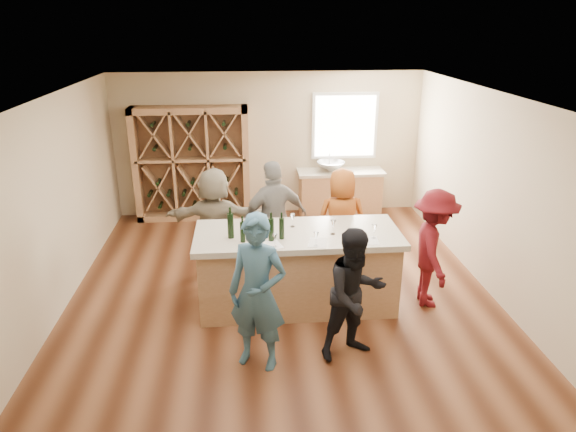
{
  "coord_description": "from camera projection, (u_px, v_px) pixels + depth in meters",
  "views": [
    {
      "loc": [
        -0.47,
        -6.44,
        3.71
      ],
      "look_at": [
        0.1,
        0.2,
        1.15
      ],
      "focal_mm": 32.0,
      "sensor_mm": 36.0,
      "label": 1
    }
  ],
  "objects": [
    {
      "name": "floor",
      "position": [
        282.0,
        299.0,
        7.38
      ],
      "size": [
        6.0,
        7.0,
        0.1
      ],
      "primitive_type": "cube",
      "color": "brown",
      "rests_on": "ground"
    },
    {
      "name": "ceiling",
      "position": [
        281.0,
        94.0,
        6.34
      ],
      "size": [
        6.0,
        7.0,
        0.1
      ],
      "primitive_type": "cube",
      "color": "white",
      "rests_on": "ground"
    },
    {
      "name": "wall_back",
      "position": [
        269.0,
        144.0,
        10.16
      ],
      "size": [
        6.0,
        0.1,
        2.8
      ],
      "primitive_type": "cube",
      "color": "#C0AE8B",
      "rests_on": "ground"
    },
    {
      "name": "wall_front",
      "position": [
        320.0,
        376.0,
        3.56
      ],
      "size": [
        6.0,
        0.1,
        2.8
      ],
      "primitive_type": "cube",
      "color": "#C0AE8B",
      "rests_on": "ground"
    },
    {
      "name": "wall_left",
      "position": [
        46.0,
        211.0,
        6.62
      ],
      "size": [
        0.1,
        7.0,
        2.8
      ],
      "primitive_type": "cube",
      "color": "#C0AE8B",
      "rests_on": "ground"
    },
    {
      "name": "wall_right",
      "position": [
        501.0,
        198.0,
        7.1
      ],
      "size": [
        0.1,
        7.0,
        2.8
      ],
      "primitive_type": "cube",
      "color": "#C0AE8B",
      "rests_on": "ground"
    },
    {
      "name": "window_frame",
      "position": [
        345.0,
        126.0,
        10.08
      ],
      "size": [
        1.3,
        0.06,
        1.3
      ],
      "primitive_type": "cube",
      "color": "white",
      "rests_on": "wall_back"
    },
    {
      "name": "window_pane",
      "position": [
        345.0,
        126.0,
        10.04
      ],
      "size": [
        1.18,
        0.01,
        1.18
      ],
      "primitive_type": "cube",
      "color": "white",
      "rests_on": "wall_back"
    },
    {
      "name": "wine_rack",
      "position": [
        192.0,
        164.0,
        9.89
      ],
      "size": [
        2.2,
        0.45,
        2.2
      ],
      "primitive_type": "cube",
      "color": "#A1754D",
      "rests_on": "floor"
    },
    {
      "name": "back_counter_base",
      "position": [
        340.0,
        194.0,
        10.29
      ],
      "size": [
        1.6,
        0.58,
        0.86
      ],
      "primitive_type": "cube",
      "color": "#A1754D",
      "rests_on": "floor"
    },
    {
      "name": "back_counter_top",
      "position": [
        341.0,
        172.0,
        10.13
      ],
      "size": [
        1.7,
        0.62,
        0.06
      ],
      "primitive_type": "cube",
      "color": "#B8AE98",
      "rests_on": "back_counter_base"
    },
    {
      "name": "sink",
      "position": [
        331.0,
        166.0,
        10.07
      ],
      "size": [
        0.54,
        0.54,
        0.19
      ],
      "primitive_type": "imported",
      "color": "silver",
      "rests_on": "back_counter_top"
    },
    {
      "name": "faucet",
      "position": [
        329.0,
        161.0,
        10.21
      ],
      "size": [
        0.02,
        0.02,
        0.3
      ],
      "primitive_type": "cylinder",
      "color": "silver",
      "rests_on": "back_counter_top"
    },
    {
      "name": "tasting_counter_base",
      "position": [
        297.0,
        271.0,
        6.99
      ],
      "size": [
        2.6,
        1.0,
        1.0
      ],
      "primitive_type": "cube",
      "color": "#A1754D",
      "rests_on": "floor"
    },
    {
      "name": "tasting_counter_top",
      "position": [
        298.0,
        235.0,
        6.79
      ],
      "size": [
        2.72,
        1.12,
        0.08
      ],
      "primitive_type": "cube",
      "color": "#B8AE98",
      "rests_on": "tasting_counter_base"
    },
    {
      "name": "wine_bottle_a",
      "position": [
        231.0,
        226.0,
        6.55
      ],
      "size": [
        0.11,
        0.11,
        0.33
      ],
      "primitive_type": "cylinder",
      "rotation": [
        0.0,
        0.0,
        0.41
      ],
      "color": "black",
      "rests_on": "tasting_counter_top"
    },
    {
      "name": "wine_bottle_b",
      "position": [
        243.0,
        232.0,
        6.44
      ],
      "size": [
        0.09,
        0.09,
        0.27
      ],
      "primitive_type": "cylinder",
      "rotation": [
        0.0,
        0.0,
        0.41
      ],
      "color": "black",
      "rests_on": "tasting_counter_top"
    },
    {
      "name": "wine_bottle_d",
      "position": [
        271.0,
        230.0,
        6.47
      ],
      "size": [
        0.08,
        0.08,
        0.3
      ],
      "primitive_type": "cylinder",
      "rotation": [
        0.0,
        0.0,
        -0.09
      ],
      "color": "black",
      "rests_on": "tasting_counter_top"
    },
    {
      "name": "wine_bottle_e",
      "position": [
        282.0,
        228.0,
        6.53
      ],
      "size": [
        0.09,
        0.09,
        0.28
      ],
      "primitive_type": "cylinder",
      "rotation": [
        0.0,
        0.0,
        0.42
      ],
      "color": "black",
      "rests_on": "tasting_counter_top"
    },
    {
      "name": "wine_glass_a",
      "position": [
        275.0,
        241.0,
        6.3
      ],
      "size": [
        0.07,
        0.07,
        0.16
      ],
      "primitive_type": "cone",
      "rotation": [
        0.0,
        0.0,
        0.25
      ],
      "color": "white",
      "rests_on": "tasting_counter_top"
    },
    {
      "name": "wine_glass_b",
      "position": [
        316.0,
        239.0,
        6.33
      ],
      "size": [
        0.08,
        0.08,
        0.19
      ],
      "primitive_type": "cone",
      "rotation": [
        0.0,
        0.0,
        -0.22
      ],
      "color": "white",
      "rests_on": "tasting_counter_top"
    },
    {
      "name": "wine_glass_c",
      "position": [
        361.0,
        239.0,
        6.36
      ],
      "size": [
        0.07,
        0.07,
        0.18
      ],
      "primitive_type": "cone",
      "rotation": [
        0.0,
        0.0,
        0.05
      ],
      "color": "white",
      "rests_on": "tasting_counter_top"
    },
    {
      "name": "wine_glass_d",
      "position": [
        333.0,
        227.0,
        6.68
      ],
      "size": [
        0.08,
        0.08,
        0.2
      ],
      "primitive_type": "cone",
      "rotation": [
        0.0,
        0.0,
        -0.13
      ],
      "color": "white",
      "rests_on": "tasting_counter_top"
    },
    {
      "name": "wine_glass_e",
      "position": [
        374.0,
        232.0,
        6.55
      ],
      "size": [
        0.08,
        0.08,
        0.19
      ],
      "primitive_type": "cone",
      "rotation": [
        0.0,
        0.0,
        -0.12
      ],
      "color": "white",
      "rests_on": "tasting_counter_top"
    },
    {
      "name": "tasting_menu_a",
      "position": [
        273.0,
        245.0,
        6.4
      ],
      "size": [
        0.26,
        0.31,
        0.0
      ],
      "primitive_type": "cube",
      "rotation": [
        0.0,
        0.0,
        0.28
      ],
      "color": "white",
      "rests_on": "tasting_counter_top"
    },
    {
      "name": "tasting_menu_b",
      "position": [
        318.0,
        243.0,
        6.46
      ],
      "size": [
        0.29,
        0.35,
        0.0
      ],
      "primitive_type": "cube",
      "rotation": [
        0.0,
        0.0,
        -0.25
      ],
      "color": "white",
      "rests_on": "tasting_counter_top"
    },
    {
      "name": "tasting_menu_c",
      "position": [
        370.0,
        240.0,
        6.52
      ],
      "size": [
        0.22,
        0.29,
        0.0
      ],
      "primitive_type": "cube",
      "rotation": [
        0.0,
        0.0,
        -0.09
      ],
      "color": "white",
      "rests_on": "tasting_counter_top"
    },
    {
      "name": "person_near_left",
      "position": [
        258.0,
        293.0,
        5.61
      ],
      "size": [
        0.8,
        0.71,
        1.82
      ],
      "primitive_type": "imported",
      "rotation": [
        0.0,
        0.0,
        -0.41
      ],
      "color": "#335972",
      "rests_on": "floor"
    },
    {
      "name": "person_near_right",
      "position": [
        355.0,
        295.0,
        5.81
      ],
      "size": [
        0.87,
        0.66,
        1.59
      ],
      "primitive_type": "imported",
      "rotation": [
        0.0,
        0.0,
        0.34
      ],
      "color": "black",
      "rests_on": "floor"
    },
    {
      "name": "person_server",
      "position": [
        433.0,
        249.0,
        6.9
      ],
      "size": [
        0.65,
        1.13,
        1.65
      ],
      "primitive_type": "imported",
      "rotation": [
        0.0,
        0.0,
        1.42
      ],
      "color": "#590F14",
      "rests_on": "floor"
    },
    {
      "name": "person_far_mid",
      "position": [
        274.0,
        219.0,
        7.7
      ],
      "size": [
        1.17,
        0.85,
        1.8
      ],
      "primitive_type": "imported",
      "rotation": [
        0.0,
        0.0,
        3.46
      ],
      "color": "slate",
      "rests_on": "floor"
    },
    {
      "name": "person_far_right",
      "position": [
        341.0,
        220.0,
        7.89
      ],
      "size": [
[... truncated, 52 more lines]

